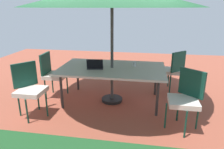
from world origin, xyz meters
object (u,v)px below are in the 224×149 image
(chair_southwest, at_px, (172,69))
(chair_east, at_px, (53,73))
(cup, at_px, (134,64))
(chair_northeast, at_px, (29,87))
(laptop, at_px, (95,66))
(dining_table, at_px, (112,70))
(chair_northwest, at_px, (186,97))

(chair_southwest, height_order, chair_east, same)
(cup, bearing_deg, chair_northeast, 29.56)
(chair_southwest, relative_size, chair_east, 1.00)
(chair_southwest, xyz_separation_m, laptop, (1.61, 0.92, 0.24))
(dining_table, bearing_deg, laptop, 23.10)
(chair_northwest, relative_size, chair_northeast, 1.00)
(chair_northeast, relative_size, cup, 10.65)
(dining_table, height_order, chair_northwest, chair_northwest)
(chair_east, xyz_separation_m, cup, (-1.77, -0.14, 0.23))
(chair_northwest, bearing_deg, chair_northeast, -140.29)
(chair_southwest, bearing_deg, cup, -8.89)
(chair_southwest, relative_size, laptop, 2.74)
(dining_table, distance_m, chair_east, 1.33)
(chair_east, bearing_deg, cup, -86.46)
(chair_northwest, bearing_deg, dining_table, -172.44)
(chair_northwest, xyz_separation_m, chair_northeast, (2.70, 0.03, 0.00))
(dining_table, height_order, cup, cup)
(laptop, xyz_separation_m, cup, (-0.76, -0.31, -0.00))
(chair_northwest, relative_size, cup, 10.65)
(laptop, relative_size, cup, 3.88)
(dining_table, xyz_separation_m, chair_southwest, (-1.29, -0.78, -0.15))
(chair_northwest, distance_m, chair_northeast, 2.70)
(chair_southwest, height_order, laptop, chair_southwest)
(dining_table, bearing_deg, chair_southwest, -148.96)
(cup, bearing_deg, chair_southwest, -144.68)
(chair_southwest, distance_m, chair_east, 2.72)
(chair_northwest, height_order, chair_east, same)
(chair_northwest, relative_size, chair_east, 1.00)
(laptop, distance_m, cup, 0.82)
(chair_east, height_order, cup, chair_east)
(dining_table, bearing_deg, chair_northeast, 31.91)
(laptop, bearing_deg, chair_northwest, 147.58)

